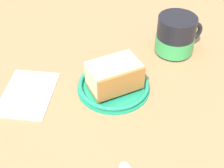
{
  "coord_description": "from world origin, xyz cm",
  "views": [
    {
      "loc": [
        -4.65,
        -45.81,
        44.68
      ],
      "look_at": [
        -9.02,
        0.2,
        3.0
      ],
      "focal_mm": 51.39,
      "sensor_mm": 36.0,
      "label": 1
    }
  ],
  "objects_px": {
    "small_plate": "(114,86)",
    "folded_napkin": "(28,93)",
    "cake_slice": "(114,76)",
    "tea_mug": "(176,37)"
  },
  "relations": [
    {
      "from": "cake_slice",
      "to": "folded_napkin",
      "type": "bearing_deg",
      "value": -170.0
    },
    {
      "from": "cake_slice",
      "to": "small_plate",
      "type": "bearing_deg",
      "value": 121.23
    },
    {
      "from": "small_plate",
      "to": "tea_mug",
      "type": "xyz_separation_m",
      "value": [
        0.13,
        0.14,
        0.03
      ]
    },
    {
      "from": "small_plate",
      "to": "cake_slice",
      "type": "relative_size",
      "value": 1.24
    },
    {
      "from": "small_plate",
      "to": "folded_napkin",
      "type": "distance_m",
      "value": 0.17
    },
    {
      "from": "cake_slice",
      "to": "tea_mug",
      "type": "height_order",
      "value": "tea_mug"
    },
    {
      "from": "small_plate",
      "to": "cake_slice",
      "type": "distance_m",
      "value": 0.03
    },
    {
      "from": "small_plate",
      "to": "folded_napkin",
      "type": "bearing_deg",
      "value": -169.17
    },
    {
      "from": "small_plate",
      "to": "cake_slice",
      "type": "xyz_separation_m",
      "value": [
        0.0,
        -0.0,
        0.03
      ]
    },
    {
      "from": "small_plate",
      "to": "folded_napkin",
      "type": "height_order",
      "value": "small_plate"
    }
  ]
}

